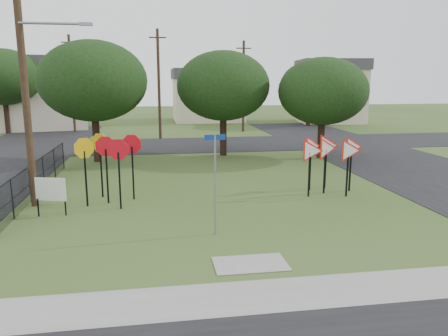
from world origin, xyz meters
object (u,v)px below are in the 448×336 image
at_px(stop_sign_cluster, 108,154).
at_px(yield_sign_cluster, 329,151).
at_px(info_board, 51,191).
at_px(street_name_sign, 215,179).

relative_size(stop_sign_cluster, yield_sign_cluster, 0.85).
bearing_deg(info_board, stop_sign_cluster, 36.72).
distance_m(street_name_sign, yield_sign_cluster, 7.26).
height_order(street_name_sign, info_board, street_name_sign).
relative_size(street_name_sign, yield_sign_cluster, 1.00).
distance_m(yield_sign_cluster, info_board, 11.53).
relative_size(street_name_sign, stop_sign_cluster, 1.18).
xyz_separation_m(street_name_sign, info_board, (-5.70, 2.89, -0.90)).
xyz_separation_m(stop_sign_cluster, info_board, (-1.98, -1.47, -1.06)).
height_order(stop_sign_cluster, info_board, stop_sign_cluster).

